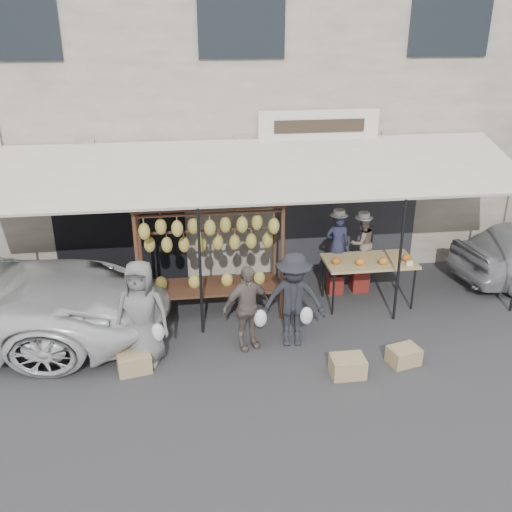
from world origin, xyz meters
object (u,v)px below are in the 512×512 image
Objects in this scene: customer_left at (142,313)px; crate_near_b at (404,356)px; crate_far at (134,362)px; vendor_left at (337,245)px; customer_right at (293,300)px; customer_mid at (247,308)px; vendor_right at (362,243)px; crate_near_a at (348,366)px; banana_rack at (209,236)px; produce_table at (369,262)px.

customer_left reaches higher than crate_near_b.
vendor_left is at bearing 30.08° from crate_far.
customer_right is 3.26× the size of crate_far.
crate_near_b is (2.43, -0.84, -0.60)m from customer_mid.
vendor_right is 2.13× the size of crate_near_a.
customer_right is (-1.74, -1.84, -0.19)m from vendor_right.
crate_near_a is (-1.07, -2.85, -0.87)m from vendor_right.
banana_rack reaches higher than customer_right.
crate_near_a is 3.33m from crate_far.
customer_right is 3.52× the size of crate_near_b.
customer_right reaches higher than customer_mid.
customer_right is at bearing 30.45° from vendor_right.
vendor_left is 4.51m from crate_far.
banana_rack is at bearing 145.34° from crate_near_b.
produce_table is at bearing 0.79° from banana_rack.
customer_left is at bearing 165.53° from crate_near_a.
customer_left is 3.45× the size of crate_far.
banana_rack is 1.53× the size of produce_table.
customer_left reaches higher than customer_right.
crate_far is (-1.33, -1.65, -1.42)m from banana_rack.
vendor_left reaches higher than produce_table.
vendor_right is at bearing 16.82° from customer_mid.
crate_near_b is at bearing 10.79° from crate_near_a.
crate_near_a is (3.12, -0.80, -0.72)m from customer_left.
customer_mid is (-2.48, -1.23, -0.12)m from produce_table.
banana_rack reaches higher than produce_table.
crate_near_b is (2.94, -2.03, -1.43)m from banana_rack.
vendor_left reaches higher than crate_near_a.
customer_left is at bearing 54.93° from crate_far.
customer_mid is 2.90× the size of crate_far.
customer_mid reaches higher than produce_table.
customer_left reaches higher than vendor_right.
banana_rack is 3.28m from crate_near_a.
vendor_right is at bearing -169.44° from vendor_left.
banana_rack is 2.35× the size of vendor_right.
produce_table is 4.40m from customer_left.
customer_mid is 0.89× the size of customer_right.
crate_near_b is at bearing 4.33° from customer_left.
customer_mid is at bearing -66.74° from banana_rack.
crate_near_a is at bearing -1.57° from customer_left.
crate_near_a is (1.96, -2.22, -1.41)m from banana_rack.
vendor_right is 4.66m from customer_left.
vendor_right is at bearing 53.10° from customer_right.
vendor_right is 3.11m from customer_mid.
vendor_left is (2.50, 0.57, -0.53)m from banana_rack.
customer_left is at bearing 168.46° from customer_mid.
crate_near_b is at bearing 103.11° from vendor_left.
customer_right is at bearing 153.44° from crate_near_b.
crate_far is (-4.35, -2.28, -0.87)m from vendor_right.
produce_table is 2.58m from crate_near_a.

